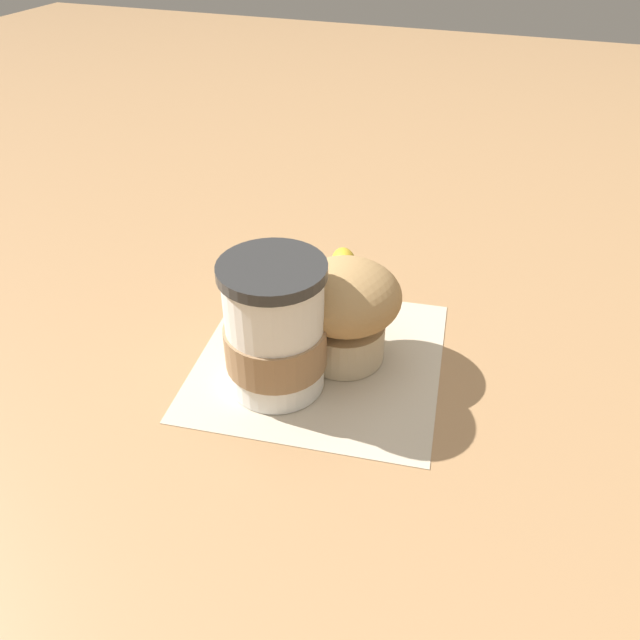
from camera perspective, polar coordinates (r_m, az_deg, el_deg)
ground_plane at (r=0.59m, az=0.00°, el=-3.59°), size 3.00×3.00×0.00m
paper_napkin at (r=0.59m, az=0.00°, el=-3.53°), size 0.25×0.25×0.00m
coffee_cup at (r=0.53m, az=-4.13°, el=-1.04°), size 0.09×0.09×0.12m
muffin at (r=0.56m, az=2.33°, el=1.13°), size 0.10×0.10×0.10m
banana at (r=0.66m, az=2.27°, el=2.91°), size 0.15×0.07×0.04m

